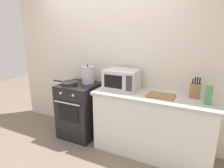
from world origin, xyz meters
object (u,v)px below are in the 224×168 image
at_px(microwave, 122,79).
at_px(pasta_box, 209,95).
at_px(cutting_board, 161,96).
at_px(knife_block, 195,90).
at_px(stock_pot, 88,75).
at_px(frying_pan, 69,83).
at_px(stove, 80,110).

distance_m(microwave, pasta_box, 1.19).
relative_size(cutting_board, pasta_box, 1.64).
relative_size(knife_block, pasta_box, 1.28).
height_order(stock_pot, knife_block, stock_pot).
bearing_deg(knife_block, frying_pan, -173.02).
bearing_deg(stock_pot, pasta_box, -4.91).
distance_m(frying_pan, knife_block, 1.90).
relative_size(stove, knife_block, 3.28).
bearing_deg(microwave, cutting_board, -7.31).
bearing_deg(cutting_board, microwave, 172.69).
xyz_separation_m(stock_pot, knife_block, (1.66, 0.01, -0.04)).
xyz_separation_m(cutting_board, pasta_box, (0.57, -0.03, 0.10)).
height_order(stove, microwave, microwave).
bearing_deg(frying_pan, knife_block, 6.98).
bearing_deg(microwave, pasta_box, -5.23).
xyz_separation_m(frying_pan, knife_block, (1.88, 0.23, 0.07)).
distance_m(stock_pot, knife_block, 1.66).
xyz_separation_m(stove, frying_pan, (-0.12, -0.09, 0.48)).
bearing_deg(cutting_board, pasta_box, -3.01).
relative_size(stock_pot, cutting_board, 0.87).
bearing_deg(knife_block, cutting_board, -161.26).
xyz_separation_m(stock_pot, microwave, (0.63, -0.05, 0.01)).
height_order(knife_block, pasta_box, knife_block).
bearing_deg(knife_block, microwave, -176.53).
height_order(microwave, cutting_board, microwave).
height_order(frying_pan, knife_block, knife_block).
xyz_separation_m(stove, pasta_box, (1.92, -0.03, 0.57)).
distance_m(stove, stock_pot, 0.63).
relative_size(frying_pan, pasta_box, 2.11).
distance_m(stock_pot, pasta_box, 1.82).
relative_size(microwave, knife_block, 1.78).
distance_m(microwave, knife_block, 1.02).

